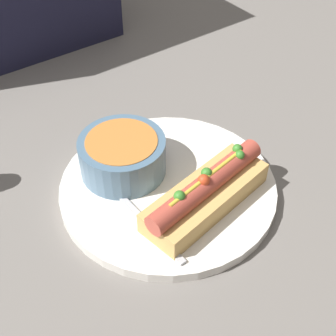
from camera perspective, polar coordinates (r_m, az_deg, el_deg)
name	(u,v)px	position (r m, az deg, el deg)	size (l,w,h in m)	color
ground_plane	(168,191)	(0.61, 0.00, -2.80)	(4.00, 4.00, 0.00)	slate
dinner_plate	(168,187)	(0.60, 0.00, -2.34)	(0.28, 0.28, 0.01)	white
hot_dog	(206,193)	(0.56, 4.67, -3.00)	(0.18, 0.09, 0.06)	tan
soup_bowl	(122,154)	(0.60, -5.57, 1.68)	(0.11, 0.11, 0.05)	slate
spoon	(118,192)	(0.58, -6.17, -2.95)	(0.03, 0.17, 0.01)	#B7B7BC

